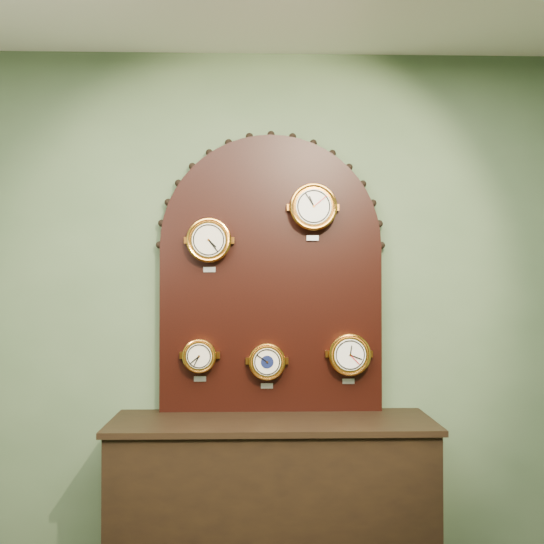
{
  "coord_description": "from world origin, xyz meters",
  "views": [
    {
      "loc": [
        -0.09,
        -0.95,
        1.53
      ],
      "look_at": [
        0.0,
        2.25,
        1.58
      ],
      "focal_mm": 41.25,
      "sensor_mm": 36.0,
      "label": 1
    }
  ],
  "objects_px": {
    "roman_clock": "(209,240)",
    "display_board": "(271,264)",
    "barometer": "(267,361)",
    "arabic_clock": "(313,207)",
    "tide_clock": "(349,354)",
    "hygrometer": "(200,356)",
    "shop_counter": "(272,505)"
  },
  "relations": [
    {
      "from": "hygrometer",
      "to": "roman_clock",
      "type": "bearing_deg",
      "value": -1.77
    },
    {
      "from": "shop_counter",
      "to": "roman_clock",
      "type": "bearing_deg",
      "value": 155.29
    },
    {
      "from": "arabic_clock",
      "to": "tide_clock",
      "type": "height_order",
      "value": "arabic_clock"
    },
    {
      "from": "shop_counter",
      "to": "display_board",
      "type": "distance_m",
      "value": 1.25
    },
    {
      "from": "shop_counter",
      "to": "arabic_clock",
      "type": "height_order",
      "value": "arabic_clock"
    },
    {
      "from": "shop_counter",
      "to": "tide_clock",
      "type": "relative_size",
      "value": 5.79
    },
    {
      "from": "arabic_clock",
      "to": "roman_clock",
      "type": "bearing_deg",
      "value": 179.96
    },
    {
      "from": "shop_counter",
      "to": "roman_clock",
      "type": "distance_m",
      "value": 1.4
    },
    {
      "from": "barometer",
      "to": "roman_clock",
      "type": "bearing_deg",
      "value": -179.83
    },
    {
      "from": "arabic_clock",
      "to": "barometer",
      "type": "distance_m",
      "value": 0.86
    },
    {
      "from": "roman_clock",
      "to": "display_board",
      "type": "bearing_deg",
      "value": 11.37
    },
    {
      "from": "shop_counter",
      "to": "arabic_clock",
      "type": "distance_m",
      "value": 1.55
    },
    {
      "from": "shop_counter",
      "to": "roman_clock",
      "type": "xyz_separation_m",
      "value": [
        -0.33,
        0.15,
        1.35
      ]
    },
    {
      "from": "arabic_clock",
      "to": "barometer",
      "type": "relative_size",
      "value": 1.22
    },
    {
      "from": "shop_counter",
      "to": "barometer",
      "type": "distance_m",
      "value": 0.72
    },
    {
      "from": "display_board",
      "to": "hygrometer",
      "type": "xyz_separation_m",
      "value": [
        -0.38,
        -0.07,
        -0.49
      ]
    },
    {
      "from": "display_board",
      "to": "tide_clock",
      "type": "height_order",
      "value": "display_board"
    },
    {
      "from": "roman_clock",
      "to": "hygrometer",
      "type": "height_order",
      "value": "roman_clock"
    },
    {
      "from": "roman_clock",
      "to": "barometer",
      "type": "xyz_separation_m",
      "value": [
        0.31,
        0.0,
        -0.65
      ]
    },
    {
      "from": "roman_clock",
      "to": "arabic_clock",
      "type": "height_order",
      "value": "arabic_clock"
    },
    {
      "from": "shop_counter",
      "to": "arabic_clock",
      "type": "relative_size",
      "value": 5.25
    },
    {
      "from": "arabic_clock",
      "to": "barometer",
      "type": "xyz_separation_m",
      "value": [
        -0.25,
        0.0,
        -0.82
      ]
    },
    {
      "from": "hygrometer",
      "to": "arabic_clock",
      "type": "bearing_deg",
      "value": -0.18
    },
    {
      "from": "tide_clock",
      "to": "hygrometer",
      "type": "bearing_deg",
      "value": 179.91
    },
    {
      "from": "roman_clock",
      "to": "arabic_clock",
      "type": "distance_m",
      "value": 0.59
    },
    {
      "from": "shop_counter",
      "to": "arabic_clock",
      "type": "xyz_separation_m",
      "value": [
        0.22,
        0.15,
        1.53
      ]
    },
    {
      "from": "hygrometer",
      "to": "barometer",
      "type": "distance_m",
      "value": 0.36
    },
    {
      "from": "barometer",
      "to": "arabic_clock",
      "type": "bearing_deg",
      "value": -0.29
    },
    {
      "from": "display_board",
      "to": "hygrometer",
      "type": "bearing_deg",
      "value": -170.29
    },
    {
      "from": "arabic_clock",
      "to": "hygrometer",
      "type": "xyz_separation_m",
      "value": [
        -0.61,
        0.0,
        -0.79
      ]
    },
    {
      "from": "arabic_clock",
      "to": "tide_clock",
      "type": "relative_size",
      "value": 1.1
    },
    {
      "from": "shop_counter",
      "to": "barometer",
      "type": "relative_size",
      "value": 6.43
    }
  ]
}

